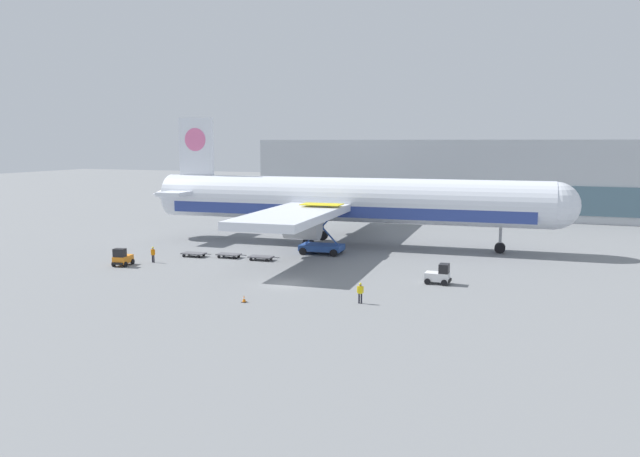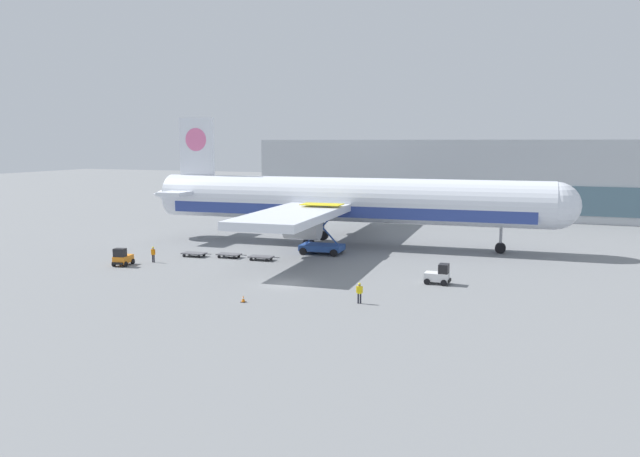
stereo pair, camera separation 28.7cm
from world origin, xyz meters
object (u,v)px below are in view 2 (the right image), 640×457
(baggage_dolly_third, at_px, (261,257))
(traffic_cone_near, at_px, (243,299))
(baggage_tug_mid, at_px, (439,275))
(baggage_tug_foreground, at_px, (122,258))
(baggage_dolly_second, at_px, (229,254))
(scissor_lift_loader, at_px, (322,235))
(baggage_dolly_lead, at_px, (194,253))
(ground_crew_far, at_px, (359,291))
(airplane_main, at_px, (340,201))
(ground_crew_near, at_px, (153,253))

(baggage_dolly_third, relative_size, traffic_cone_near, 6.22)
(baggage_tug_mid, xyz_separation_m, traffic_cone_near, (-14.43, -12.91, -0.58))
(baggage_tug_foreground, xyz_separation_m, baggage_dolly_second, (8.77, 8.39, -0.49))
(scissor_lift_loader, distance_m, baggage_dolly_second, 11.53)
(baggage_dolly_lead, height_order, ground_crew_far, ground_crew_far)
(baggage_tug_mid, xyz_separation_m, baggage_dolly_lead, (-30.00, 4.05, -0.49))
(airplane_main, distance_m, baggage_dolly_second, 17.25)
(airplane_main, height_order, baggage_dolly_third, airplane_main)
(ground_crew_near, bearing_deg, traffic_cone_near, 146.63)
(airplane_main, distance_m, baggage_tug_mid, 25.15)
(ground_crew_near, bearing_deg, baggage_dolly_third, -152.22)
(ground_crew_near, distance_m, ground_crew_far, 28.87)
(baggage_dolly_second, bearing_deg, baggage_tug_foreground, -139.57)
(ground_crew_far, bearing_deg, baggage_dolly_lead, 138.69)
(scissor_lift_loader, height_order, traffic_cone_near, scissor_lift_loader)
(scissor_lift_loader, distance_m, baggage_dolly_third, 8.49)
(scissor_lift_loader, distance_m, ground_crew_near, 20.11)
(baggage_dolly_lead, bearing_deg, ground_crew_near, -120.09)
(baggage_tug_mid, distance_m, ground_crew_far, 10.96)
(airplane_main, height_order, scissor_lift_loader, airplane_main)
(baggage_tug_mid, bearing_deg, baggage_dolly_third, 167.15)
(ground_crew_near, height_order, traffic_cone_near, ground_crew_near)
(baggage_dolly_lead, distance_m, ground_crew_far, 28.58)
(baggage_tug_mid, bearing_deg, ground_crew_far, -117.18)
(baggage_dolly_lead, height_order, baggage_dolly_second, same)
(scissor_lift_loader, height_order, baggage_dolly_third, scissor_lift_loader)
(baggage_dolly_lead, bearing_deg, traffic_cone_near, -50.72)
(ground_crew_near, xyz_separation_m, traffic_cone_near, (17.97, -12.20, -0.78))
(baggage_dolly_third, xyz_separation_m, ground_crew_far, (16.49, -14.61, 0.67))
(scissor_lift_loader, xyz_separation_m, baggage_dolly_third, (-5.11, -6.51, -1.90))
(baggage_dolly_lead, bearing_deg, airplane_main, 43.29)
(traffic_cone_near, bearing_deg, scissor_lift_loader, 94.56)
(baggage_dolly_second, xyz_separation_m, baggage_dolly_third, (4.26, -0.07, 0.00))
(scissor_lift_loader, relative_size, baggage_tug_mid, 2.50)
(scissor_lift_loader, bearing_deg, baggage_dolly_second, -148.77)
(ground_crew_far, bearing_deg, ground_crew_near, 149.31)
(baggage_tug_foreground, bearing_deg, baggage_tug_mid, 86.70)
(baggage_dolly_third, bearing_deg, baggage_dolly_second, 175.81)
(baggage_tug_foreground, height_order, baggage_tug_mid, same)
(ground_crew_far, relative_size, traffic_cone_near, 2.99)
(airplane_main, bearing_deg, baggage_dolly_lead, -136.71)
(baggage_tug_mid, bearing_deg, traffic_cone_near, -138.31)
(baggage_dolly_second, height_order, baggage_dolly_third, same)
(baggage_dolly_second, bearing_deg, airplane_main, 52.04)
(baggage_tug_foreground, distance_m, ground_crew_near, 3.48)
(baggage_tug_mid, bearing_deg, ground_crew_near, -178.86)
(scissor_lift_loader, height_order, baggage_tug_mid, scissor_lift_loader)
(baggage_tug_mid, bearing_deg, scissor_lift_loader, 145.12)
(baggage_tug_mid, distance_m, traffic_cone_near, 19.37)
(baggage_dolly_third, bearing_deg, scissor_lift_loader, 48.61)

